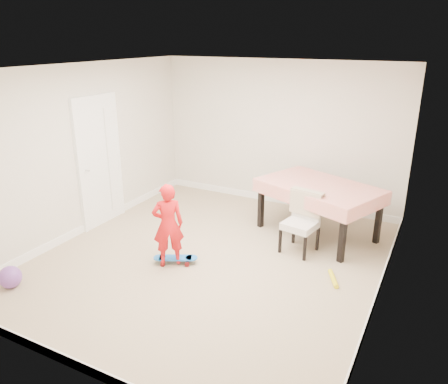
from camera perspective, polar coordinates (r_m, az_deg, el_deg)
The scene contains 17 objects.
ground at distance 6.24m, azimuth -1.68°, elevation -8.65°, with size 5.00×5.00×0.00m, color tan.
ceiling at distance 5.50m, azimuth -1.96°, elevation 15.71°, with size 4.50×5.00×0.04m, color white.
wall_back at distance 7.92m, azimuth 7.06°, elevation 7.47°, with size 4.50×0.04×2.60m, color beige.
wall_front at distance 3.92m, azimuth -19.97°, elevation -6.75°, with size 4.50×0.04×2.60m, color beige.
wall_left at distance 7.06m, azimuth -17.87°, elevation 5.15°, with size 0.04×5.00×2.60m, color beige.
wall_right at distance 5.08m, azimuth 20.70°, elevation -0.73°, with size 0.04×5.00×2.60m, color beige.
door at distance 7.33m, azimuth -15.97°, elevation 3.63°, with size 0.10×0.94×2.11m, color white.
baseboard_back at distance 8.28m, azimuth 6.73°, elevation -0.92°, with size 4.50×0.02×0.12m, color white.
baseboard_front at distance 4.58m, azimuth -18.14°, elevation -20.85°, with size 4.50×0.02×0.12m, color white.
baseboard_left at distance 7.46m, azimuth -16.93°, elevation -4.08°, with size 0.02×5.00×0.12m, color white.
baseboard_right at distance 5.61m, azimuth 19.24°, elevation -12.69°, with size 0.02×5.00×0.12m, color white.
dining_table at distance 6.94m, azimuth 12.11°, elevation -2.28°, with size 1.76×1.10×0.83m, color red, non-canonical shape.
dining_chair at distance 6.33m, azimuth 9.90°, elevation -4.01°, with size 0.49×0.57×0.90m, color white, non-canonical shape.
skateboard at distance 6.13m, azimuth -6.34°, elevation -8.84°, with size 0.61×0.22×0.09m, color blue, non-canonical shape.
child at distance 5.86m, azimuth -7.30°, elevation -4.56°, with size 0.42×0.27×1.14m, color red.
balloon at distance 6.13m, azimuth -26.16°, elevation -9.94°, with size 0.28×0.28×0.28m, color purple.
foam_toy at distance 5.87m, azimuth 14.07°, elevation -10.91°, with size 0.06×0.06×0.40m, color yellow.
Camera 1 is at (2.70, -4.78, 2.97)m, focal length 35.00 mm.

